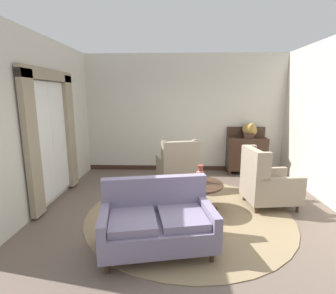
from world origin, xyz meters
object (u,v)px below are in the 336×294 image
porcelain_vase (200,175)px  settee (157,222)px  gramophone (251,128)px  armchair_beside_settee (266,183)px  sideboard (246,153)px  coffee_table (197,188)px  armchair_far_left (178,167)px

porcelain_vase → settee: 1.43m
porcelain_vase → gramophone: size_ratio=0.57×
armchair_beside_settee → gramophone: size_ratio=1.97×
porcelain_vase → armchair_beside_settee: size_ratio=0.29×
porcelain_vase → sideboard: bearing=58.2°
coffee_table → porcelain_vase: (0.05, 0.05, 0.24)m
settee → armchair_far_left: bearing=72.5°
coffee_table → armchair_beside_settee: bearing=10.9°
gramophone → settee: bearing=-122.2°
coffee_table → armchair_beside_settee: 1.32m
settee → sideboard: bearing=48.3°
armchair_far_left → coffee_table: bearing=89.0°
porcelain_vase → gramophone: gramophone is taller
sideboard → gramophone: bearing=-61.3°
armchair_beside_settee → armchair_far_left: 1.94m
armchair_beside_settee → settee: bearing=119.8°
coffee_table → porcelain_vase: 0.25m
settee → gramophone: gramophone is taller
coffee_table → settee: size_ratio=0.56×
settee → sideboard: sideboard is taller
coffee_table → sideboard: bearing=57.9°
armchair_beside_settee → gramophone: (0.23, 2.01, 0.79)m
armchair_far_left → armchair_beside_settee: bearing=131.7°
armchair_far_left → settee: bearing=67.3°
coffee_table → porcelain_vase: bearing=43.9°
gramophone → sideboard: bearing=118.7°
settee → armchair_beside_settee: armchair_beside_settee is taller
porcelain_vase → armchair_far_left: size_ratio=0.30×
armchair_beside_settee → sideboard: (0.18, 2.10, 0.09)m
settee → armchair_far_left: size_ratio=1.48×
coffee_table → gramophone: size_ratio=1.59×
porcelain_vase → armchair_beside_settee: armchair_beside_settee is taller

